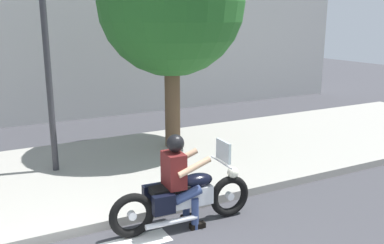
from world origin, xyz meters
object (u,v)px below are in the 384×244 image
rider (179,174)px  tree_near_rack (171,3)px  street_lamp (46,43)px  motorcycle (184,197)px

rider → tree_near_rack: bearing=66.0°
rider → tree_near_rack: tree_near_rack is taller
tree_near_rack → street_lamp: bearing=-171.7°
rider → tree_near_rack: 4.52m
motorcycle → rider: size_ratio=1.57×
motorcycle → rider: 0.38m
motorcycle → street_lamp: (-1.32, 3.01, 2.16)m
rider → street_lamp: street_lamp is taller
street_lamp → tree_near_rack: bearing=8.3°
motorcycle → rider: rider is taller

